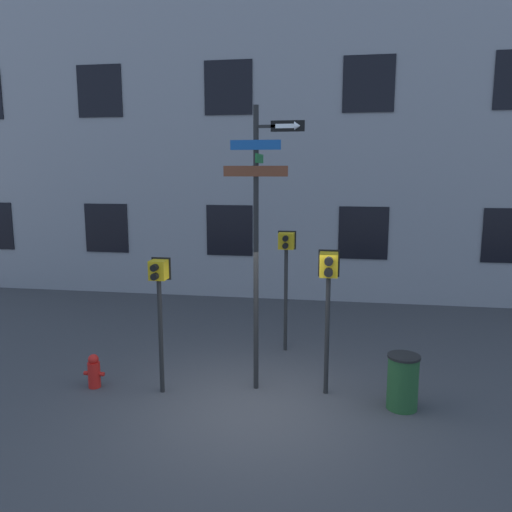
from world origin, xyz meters
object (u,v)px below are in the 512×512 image
object	(u,v)px
pedestrian_signal_right	(328,283)
trash_bin	(403,382)
street_sign_pole	(259,226)
pedestrian_signal_left	(159,291)
pedestrian_signal_across	(286,258)
fire_hydrant	(94,371)

from	to	relation	value
pedestrian_signal_right	trash_bin	bearing A→B (deg)	-16.11
street_sign_pole	trash_bin	bearing A→B (deg)	-8.69
street_sign_pole	trash_bin	xyz separation A→B (m)	(2.45, -0.37, -2.49)
street_sign_pole	trash_bin	distance (m)	3.51
street_sign_pole	pedestrian_signal_left	bearing A→B (deg)	-165.72
street_sign_pole	pedestrian_signal_right	world-z (taller)	street_sign_pole
pedestrian_signal_across	trash_bin	bearing A→B (deg)	-47.72
pedestrian_signal_right	fire_hydrant	xyz separation A→B (m)	(-4.15, -0.42, -1.71)
pedestrian_signal_across	street_sign_pole	bearing A→B (deg)	-97.50
street_sign_pole	pedestrian_signal_right	xyz separation A→B (m)	(1.20, -0.01, -0.94)
pedestrian_signal_left	pedestrian_signal_right	size ratio (longest dim) A/B	0.94
pedestrian_signal_across	fire_hydrant	world-z (taller)	pedestrian_signal_across
pedestrian_signal_across	fire_hydrant	distance (m)	4.41
pedestrian_signal_across	pedestrian_signal_right	bearing A→B (deg)	-65.49
fire_hydrant	pedestrian_signal_right	bearing A→B (deg)	5.71
fire_hydrant	trash_bin	size ratio (longest dim) A/B	0.68
pedestrian_signal_left	fire_hydrant	world-z (taller)	pedestrian_signal_left
street_sign_pole	pedestrian_signal_right	distance (m)	1.53
trash_bin	pedestrian_signal_right	bearing A→B (deg)	163.89
pedestrian_signal_left	pedestrian_signal_across	world-z (taller)	pedestrian_signal_across
street_sign_pole	pedestrian_signal_right	bearing A→B (deg)	-0.59
street_sign_pole	pedestrian_signal_across	bearing A→B (deg)	82.50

